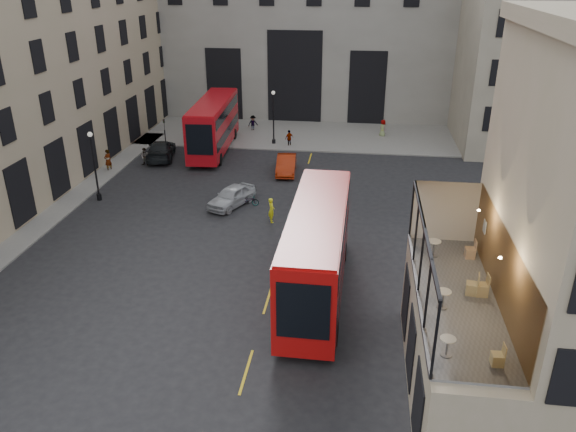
# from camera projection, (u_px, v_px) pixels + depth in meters

# --- Properties ---
(ground) EXTENTS (140.00, 140.00, 0.00)m
(ground) POSITION_uv_depth(u_px,v_px,m) (291.00, 376.00, 24.52)
(ground) COLOR black
(ground) RESTS_ON ground
(host_building_main) EXTENTS (7.26, 11.40, 15.10)m
(host_building_main) POSITION_uv_depth(u_px,v_px,m) (566.00, 228.00, 20.15)
(host_building_main) COLOR tan
(host_building_main) RESTS_ON ground
(host_frontage) EXTENTS (3.00, 11.00, 4.50)m
(host_frontage) POSITION_uv_depth(u_px,v_px,m) (449.00, 346.00, 22.83)
(host_frontage) COLOR tan
(host_frontage) RESTS_ON ground
(cafe_floor) EXTENTS (3.00, 10.00, 0.10)m
(cafe_floor) POSITION_uv_depth(u_px,v_px,m) (456.00, 298.00, 21.88)
(cafe_floor) COLOR slate
(cafe_floor) RESTS_ON host_frontage
(gateway) EXTENTS (35.00, 10.60, 18.00)m
(gateway) POSITION_uv_depth(u_px,v_px,m) (300.00, 31.00, 64.65)
(gateway) COLOR #98958D
(gateway) RESTS_ON ground
(building_right) EXTENTS (16.60, 18.60, 20.00)m
(building_right) POSITION_uv_depth(u_px,v_px,m) (548.00, 33.00, 54.04)
(building_right) COLOR #AA9F89
(building_right) RESTS_ON ground
(pavement_far) EXTENTS (40.00, 12.00, 0.12)m
(pavement_far) POSITION_uv_depth(u_px,v_px,m) (280.00, 133.00, 59.56)
(pavement_far) COLOR slate
(pavement_far) RESTS_ON ground
(traffic_light_near) EXTENTS (0.16, 0.20, 3.80)m
(traffic_light_near) POSITION_uv_depth(u_px,v_px,m) (299.00, 214.00, 34.49)
(traffic_light_near) COLOR black
(traffic_light_near) RESTS_ON ground
(traffic_light_far) EXTENTS (0.16, 0.20, 3.80)m
(traffic_light_far) POSITION_uv_depth(u_px,v_px,m) (165.00, 134.00, 50.61)
(traffic_light_far) COLOR black
(traffic_light_far) RESTS_ON ground
(street_lamp_a) EXTENTS (0.36, 0.36, 5.33)m
(street_lamp_a) POSITION_uv_depth(u_px,v_px,m) (95.00, 170.00, 41.81)
(street_lamp_a) COLOR black
(street_lamp_a) RESTS_ON ground
(street_lamp_b) EXTENTS (0.36, 0.36, 5.33)m
(street_lamp_b) POSITION_uv_depth(u_px,v_px,m) (274.00, 121.00, 54.99)
(street_lamp_b) COLOR black
(street_lamp_b) RESTS_ON ground
(bus_near) EXTENTS (3.02, 12.50, 4.97)m
(bus_near) POSITION_uv_depth(u_px,v_px,m) (317.00, 248.00, 29.54)
(bus_near) COLOR #B00C0C
(bus_near) RESTS_ON ground
(bus_far) EXTENTS (3.43, 12.28, 4.85)m
(bus_far) POSITION_uv_depth(u_px,v_px,m) (214.00, 123.00, 52.99)
(bus_far) COLOR #AE0C13
(bus_far) RESTS_ON ground
(car_a) EXTENTS (3.41, 4.74, 1.50)m
(car_a) POSITION_uv_depth(u_px,v_px,m) (232.00, 196.00, 41.49)
(car_a) COLOR #A7A9AF
(car_a) RESTS_ON ground
(car_b) EXTENTS (1.92, 4.64, 1.49)m
(car_b) POSITION_uv_depth(u_px,v_px,m) (286.00, 165.00, 48.06)
(car_b) COLOR #9C2309
(car_b) RESTS_ON ground
(car_c) EXTENTS (3.44, 5.97, 1.63)m
(car_c) POSITION_uv_depth(u_px,v_px,m) (161.00, 150.00, 51.63)
(car_c) COLOR black
(car_c) RESTS_ON ground
(bicycle) EXTENTS (1.56, 0.61, 0.81)m
(bicycle) POSITION_uv_depth(u_px,v_px,m) (249.00, 200.00, 41.70)
(bicycle) COLOR gray
(bicycle) RESTS_ON ground
(cyclist) EXTENTS (0.62, 0.75, 1.77)m
(cyclist) POSITION_uv_depth(u_px,v_px,m) (271.00, 210.00, 38.79)
(cyclist) COLOR #FFFA1A
(cyclist) RESTS_ON ground
(pedestrian_a) EXTENTS (0.87, 0.73, 1.59)m
(pedestrian_a) POSITION_uv_depth(u_px,v_px,m) (145.00, 157.00, 49.84)
(pedestrian_a) COLOR gray
(pedestrian_a) RESTS_ON ground
(pedestrian_b) EXTENTS (1.28, 1.14, 1.72)m
(pedestrian_b) POSITION_uv_depth(u_px,v_px,m) (253.00, 123.00, 60.02)
(pedestrian_b) COLOR gray
(pedestrian_b) RESTS_ON ground
(pedestrian_c) EXTENTS (0.98, 0.95, 1.64)m
(pedestrian_c) POSITION_uv_depth(u_px,v_px,m) (289.00, 138.00, 55.05)
(pedestrian_c) COLOR gray
(pedestrian_c) RESTS_ON ground
(pedestrian_d) EXTENTS (0.98, 1.05, 1.80)m
(pedestrian_d) POSITION_uv_depth(u_px,v_px,m) (383.00, 128.00, 58.08)
(pedestrian_d) COLOR gray
(pedestrian_d) RESTS_ON ground
(pedestrian_e) EXTENTS (0.71, 0.84, 1.94)m
(pedestrian_e) POSITION_uv_depth(u_px,v_px,m) (108.00, 160.00, 48.39)
(pedestrian_e) COLOR gray
(pedestrian_e) RESTS_ON ground
(cafe_table_near) EXTENTS (0.53, 0.53, 0.66)m
(cafe_table_near) POSITION_uv_depth(u_px,v_px,m) (447.00, 344.00, 18.42)
(cafe_table_near) COLOR silver
(cafe_table_near) RESTS_ON cafe_floor
(cafe_table_mid) EXTENTS (0.57, 0.57, 0.71)m
(cafe_table_mid) POSITION_uv_depth(u_px,v_px,m) (443.00, 297.00, 20.99)
(cafe_table_mid) COLOR silver
(cafe_table_mid) RESTS_ON cafe_floor
(cafe_table_far) EXTENTS (0.60, 0.60, 0.74)m
(cafe_table_far) POSITION_uv_depth(u_px,v_px,m) (434.00, 246.00, 24.72)
(cafe_table_far) COLOR white
(cafe_table_far) RESTS_ON cafe_floor
(cafe_chair_a) EXTENTS (0.40, 0.40, 0.77)m
(cafe_chair_a) POSITION_uv_depth(u_px,v_px,m) (498.00, 359.00, 18.06)
(cafe_chair_a) COLOR #DCC37F
(cafe_chair_a) RESTS_ON cafe_floor
(cafe_chair_b) EXTENTS (0.48, 0.48, 0.91)m
(cafe_chair_b) POSITION_uv_depth(u_px,v_px,m) (482.00, 289.00, 21.85)
(cafe_chair_b) COLOR tan
(cafe_chair_b) RESTS_ON cafe_floor
(cafe_chair_c) EXTENTS (0.52, 0.52, 0.90)m
(cafe_chair_c) POSITION_uv_depth(u_px,v_px,m) (472.00, 288.00, 21.93)
(cafe_chair_c) COLOR tan
(cafe_chair_c) RESTS_ON cafe_floor
(cafe_chair_d) EXTENTS (0.43, 0.43, 0.86)m
(cafe_chair_d) POSITION_uv_depth(u_px,v_px,m) (470.00, 252.00, 24.67)
(cafe_chair_d) COLOR tan
(cafe_chair_d) RESTS_ON cafe_floor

